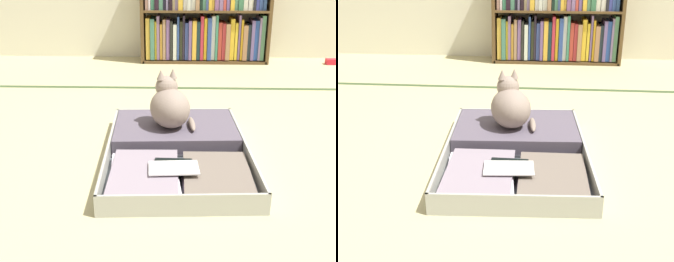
{
  "view_description": "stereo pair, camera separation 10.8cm",
  "coord_description": "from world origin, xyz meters",
  "views": [
    {
      "loc": [
        -0.11,
        -1.81,
        0.93
      ],
      "look_at": [
        -0.17,
        0.04,
        0.17
      ],
      "focal_mm": 45.63,
      "sensor_mm": 36.0,
      "label": 1
    },
    {
      "loc": [
        -0.01,
        -1.8,
        0.93
      ],
      "look_at": [
        -0.17,
        0.04,
        0.17
      ],
      "focal_mm": 45.63,
      "sensor_mm": 36.0,
      "label": 2
    }
  ],
  "objects": [
    {
      "name": "bookshelf",
      "position": [
        0.1,
        2.24,
        0.45
      ],
      "size": [
        1.18,
        0.29,
        0.94
      ],
      "color": "brown",
      "rests_on": "ground_plane"
    },
    {
      "name": "ground_plane",
      "position": [
        0.0,
        0.0,
        0.0
      ],
      "size": [
        10.0,
        10.0,
        0.0
      ],
      "primitive_type": "plane",
      "color": "#C0B885"
    },
    {
      "name": "black_cat",
      "position": [
        -0.18,
        0.3,
        0.21
      ],
      "size": [
        0.28,
        0.3,
        0.3
      ],
      "color": "gray",
      "rests_on": "open_suitcase"
    },
    {
      "name": "tatami_border",
      "position": [
        0.0,
        1.32,
        0.0
      ],
      "size": [
        4.8,
        0.05,
        0.0
      ],
      "color": "#3C522D",
      "rests_on": "ground_plane"
    },
    {
      "name": "open_suitcase",
      "position": [
        -0.14,
        0.14,
        0.04
      ],
      "size": [
        0.73,
        1.02,
        0.09
      ],
      "color": "#B0B2A6",
      "rests_on": "ground_plane"
    }
  ]
}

